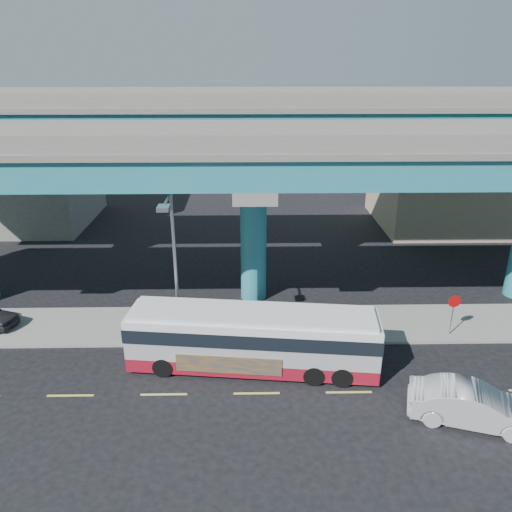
{
  "coord_description": "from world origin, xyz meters",
  "views": [
    {
      "loc": [
        -0.36,
        -18.03,
        13.57
      ],
      "look_at": [
        0.05,
        4.0,
        4.67
      ],
      "focal_mm": 35.0,
      "sensor_mm": 36.0,
      "label": 1
    }
  ],
  "objects_px": {
    "sedan": "(473,405)",
    "stop_sign": "(454,307)",
    "transit_bus": "(253,337)",
    "street_lamp": "(172,250)"
  },
  "relations": [
    {
      "from": "transit_bus",
      "to": "stop_sign",
      "type": "distance_m",
      "value": 10.5
    },
    {
      "from": "transit_bus",
      "to": "street_lamp",
      "type": "xyz_separation_m",
      "value": [
        -3.68,
        1.76,
        3.62
      ]
    },
    {
      "from": "sedan",
      "to": "stop_sign",
      "type": "relative_size",
      "value": 2.31
    },
    {
      "from": "street_lamp",
      "to": "stop_sign",
      "type": "bearing_deg",
      "value": 3.06
    },
    {
      "from": "transit_bus",
      "to": "sedan",
      "type": "bearing_deg",
      "value": -18.1
    },
    {
      "from": "street_lamp",
      "to": "stop_sign",
      "type": "height_order",
      "value": "street_lamp"
    },
    {
      "from": "stop_sign",
      "to": "transit_bus",
      "type": "bearing_deg",
      "value": -147.17
    },
    {
      "from": "sedan",
      "to": "stop_sign",
      "type": "height_order",
      "value": "stop_sign"
    },
    {
      "from": "transit_bus",
      "to": "street_lamp",
      "type": "relative_size",
      "value": 1.48
    },
    {
      "from": "transit_bus",
      "to": "sedan",
      "type": "distance_m",
      "value": 9.47
    }
  ]
}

